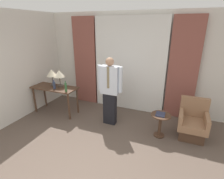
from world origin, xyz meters
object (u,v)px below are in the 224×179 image
Objects in this scene: bottle_near_edge at (66,87)px; desk at (55,91)px; table_lamp_right at (59,74)px; side_table at (160,121)px; bottle_by_lamp at (54,85)px; armchair at (192,124)px; table_lamp_left at (52,73)px; person at (110,89)px; book at (160,114)px.

desk is at bearing 162.61° from bottle_near_edge.
table_lamp_right is 0.86× the size of side_table.
bottle_by_lamp is 3.47m from armchair.
bottle_by_lamp is at bearing -44.24° from table_lamp_left.
person is 1.28m from book.
person is at bearing 1.00° from desk.
side_table is (2.86, -0.07, -0.28)m from desk.
armchair is (3.42, 0.29, -0.55)m from bottle_by_lamp.
side_table is at bearing 2.07° from bottle_near_edge.
bottle_near_edge is at bearing -177.93° from side_table.
bottle_near_edge is 1.31× the size of book.
bottle_by_lamp is 1.15× the size of book.
bottle_by_lamp is at bearing -49.02° from desk.
person reaches higher than table_lamp_left.
armchair is at bearing 2.96° from desk.
desk is 5.16× the size of bottle_by_lamp.
desk is at bearing -140.15° from table_lamp_right.
table_lamp_left is 1.76m from person.
book is at bearing -3.77° from table_lamp_left.
bottle_by_lamp is at bearing -174.71° from person.
bottle_near_edge is 3.09m from armchair.
bottle_by_lamp reaches higher than desk.
person reaches higher than book.
table_lamp_left is 0.40m from bottle_by_lamp.
side_table is (2.73, -0.18, -0.74)m from table_lamp_right.
bottle_by_lamp is (0.22, -0.22, -0.24)m from table_lamp_left.
table_lamp_right is at bearing 82.86° from bottle_by_lamp.
armchair is 0.71m from side_table.
armchair is at bearing 1.22° from table_lamp_left.
person reaches higher than table_lamp_right.
bottle_by_lamp reaches higher than side_table.
desk is at bearing 130.98° from bottle_by_lamp.
book is (2.35, 0.06, -0.33)m from bottle_near_edge.
desk is 1.65m from person.
bottle_near_edge is (0.37, -0.26, -0.23)m from table_lamp_right.
bottle_by_lamp is at bearing 173.82° from bottle_near_edge.
table_lamp_right is (0.13, 0.10, 0.46)m from desk.
desk is 0.57m from bottle_near_edge.
armchair is at bearing 6.40° from bottle_near_edge.
armchair is (1.89, 0.15, -0.59)m from person.
armchair is 4.01× the size of book.
book is at bearing -5.60° from person.
bottle_near_edge reaches higher than side_table.
table_lamp_left is 3.08m from side_table.
table_lamp_left is at bearing 176.64° from side_table.
table_lamp_right is 1.51m from person.
desk is 2.76× the size of table_lamp_left.
table_lamp_right is 0.51m from bottle_near_edge.
desk is at bearing -179.00° from person.
bottle_by_lamp is 2.81m from side_table.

